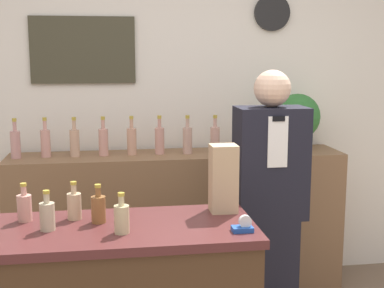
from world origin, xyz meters
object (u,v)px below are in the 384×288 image
potted_plant (297,119)px  paper_bag (223,178)px  shopkeeper (269,208)px  tape_dispenser (243,226)px

potted_plant → paper_bag: potted_plant is taller
shopkeeper → tape_dispenser: (-0.35, -0.77, 0.16)m
shopkeeper → tape_dispenser: bearing=-114.7°
shopkeeper → potted_plant: 0.92m
shopkeeper → paper_bag: 0.67m
paper_bag → tape_dispenser: bearing=-85.5°
paper_bag → tape_dispenser: (0.02, -0.30, -0.14)m
potted_plant → tape_dispenser: bearing=-117.4°
potted_plant → tape_dispenser: (-0.76, -1.47, -0.27)m
shopkeeper → tape_dispenser: size_ratio=17.80×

